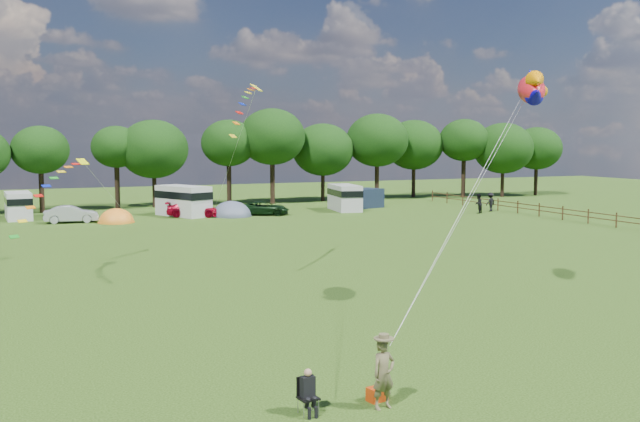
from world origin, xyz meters
name	(u,v)px	position (x,y,z in m)	size (l,w,h in m)	color
ground_plane	(423,367)	(0.00, 0.00, 0.00)	(180.00, 180.00, 0.00)	#153208
tree_line	(190,145)	(5.30, 54.99, 6.35)	(102.98, 10.98, 10.27)	black
fence	(528,207)	(32.00, 34.50, 0.70)	(0.12, 33.12, 1.20)	#472D19
car_b	(71,214)	(-7.14, 44.23, 0.71)	(1.51, 4.05, 1.43)	#9FA4A9
car_c	(194,209)	(3.30, 44.91, 0.69)	(1.95, 4.63, 1.39)	#A0051D
car_d	(264,208)	(9.64, 43.88, 0.63)	(2.09, 4.61, 1.26)	black
campervan_b	(18,205)	(-11.17, 48.91, 1.26)	(2.33, 4.91, 2.35)	silver
campervan_c	(183,200)	(2.61, 45.98, 1.47)	(4.48, 6.07, 2.74)	silver
campervan_d	(345,197)	(18.25, 44.95, 1.35)	(2.90, 5.38, 2.51)	#B6B6B8
tent_orange	(116,222)	(-3.68, 42.86, 0.02)	(3.02, 3.31, 2.36)	orange
tent_greyblue	(232,216)	(6.56, 44.06, 0.02)	(3.67, 4.02, 2.73)	#4B5568
awning_navy	(365,198)	(21.45, 46.95, 0.97)	(3.10, 2.52, 1.94)	#162134
kite_flyer	(384,374)	(-2.68, -2.47, 0.90)	(0.66, 0.43, 1.80)	brown
camp_chair	(307,387)	(-4.59, -2.04, 0.69)	(0.52, 0.52, 1.16)	#99999E
kite_bag	(377,394)	(-2.57, -1.94, 0.18)	(0.51, 0.34, 0.37)	#AF3109
fish_kite	(532,89)	(8.53, 5.82, 8.90)	(2.42, 3.21, 1.74)	red
streamer_kite_b	(56,183)	(-9.22, 22.16, 4.54)	(4.26, 4.61, 3.78)	#F4FF0B
streamer_kite_c	(247,100)	(-0.49, 16.04, 8.79)	(3.17, 5.01, 2.81)	yellow
walker_a	(478,204)	(28.62, 37.50, 0.92)	(0.89, 0.55, 1.84)	black
walker_b	(490,202)	(30.82, 38.61, 0.91)	(1.18, 0.55, 1.82)	black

